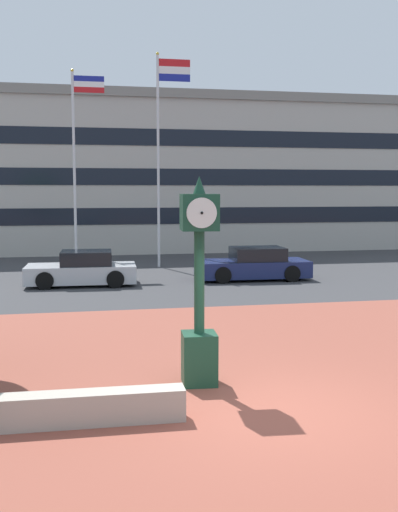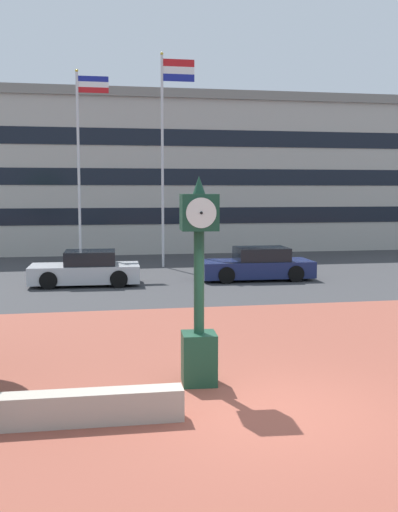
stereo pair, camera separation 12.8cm
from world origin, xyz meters
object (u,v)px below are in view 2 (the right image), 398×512
object	(u,v)px
flagpole_secondary	(166,144)
car_street_near	(257,265)
street_clock	(199,291)
car_street_mid	(86,270)
civic_building	(186,176)
flagpole_primary	(81,157)

from	to	relation	value
flagpole_secondary	car_street_near	bearing A→B (deg)	-56.51
street_clock	car_street_mid	world-z (taller)	street_clock
car_street_near	car_street_mid	bearing A→B (deg)	93.28
flagpole_secondary	civic_building	world-z (taller)	flagpole_secondary
car_street_near	civic_building	world-z (taller)	civic_building
car_street_near	flagpole_secondary	distance (m)	7.48
car_street_near	flagpole_primary	xyz separation A→B (m)	(-6.82, 4.60, 4.42)
street_clock	car_street_near	world-z (taller)	street_clock
street_clock	car_street_near	bearing A→B (deg)	73.48
car_street_mid	civic_building	bearing A→B (deg)	-18.25
car_street_near	flagpole_primary	distance (m)	9.34
street_clock	civic_building	distance (m)	30.68
flagpole_secondary	street_clock	bearing A→B (deg)	-95.35
flagpole_primary	car_street_mid	bearing A→B (deg)	-88.23
street_clock	flagpole_secondary	bearing A→B (deg)	88.61
civic_building	flagpole_primary	bearing A→B (deg)	-117.57
car_street_near	civic_building	bearing A→B (deg)	1.59
flagpole_primary	civic_building	bearing A→B (deg)	62.43
car_street_near	car_street_mid	size ratio (longest dim) A/B	1.09
car_street_near	car_street_mid	distance (m)	6.68
flagpole_primary	flagpole_secondary	size ratio (longest dim) A/B	0.91
car_street_near	civic_building	size ratio (longest dim) A/B	0.15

